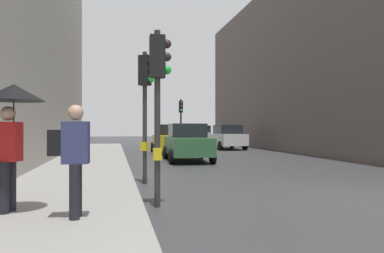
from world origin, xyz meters
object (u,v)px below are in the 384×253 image
(car_yellow_taxi, at_px, (169,139))
(car_white_compact, at_px, (227,137))
(pedestrian_with_umbrella, at_px, (12,112))
(traffic_light_near_right, at_px, (146,93))
(traffic_light_far_median, at_px, (181,115))
(car_green_estate, at_px, (187,142))
(pedestrian_with_grey_backpack, at_px, (73,154))
(traffic_light_near_left, at_px, (159,85))
(car_silver_hatchback, at_px, (199,135))

(car_yellow_taxi, bearing_deg, car_white_compact, 36.34)
(car_yellow_taxi, height_order, pedestrian_with_umbrella, pedestrian_with_umbrella)
(traffic_light_near_right, height_order, car_yellow_taxi, traffic_light_near_right)
(traffic_light_far_median, bearing_deg, car_green_estate, -98.18)
(traffic_light_near_right, xyz_separation_m, car_yellow_taxi, (2.38, 11.93, -1.67))
(car_yellow_taxi, bearing_deg, car_green_estate, -88.52)
(pedestrian_with_umbrella, distance_m, pedestrian_with_grey_backpack, 1.38)
(car_white_compact, bearing_deg, traffic_light_near_left, -111.14)
(car_green_estate, bearing_deg, traffic_light_near_left, -104.43)
(traffic_light_near_left, xyz_separation_m, car_green_estate, (2.51, 9.76, -1.54))
(traffic_light_near_right, height_order, car_white_compact, traffic_light_near_right)
(traffic_light_near_right, distance_m, traffic_light_near_left, 3.07)
(traffic_light_far_median, relative_size, pedestrian_with_grey_backpack, 2.03)
(traffic_light_near_left, relative_size, car_green_estate, 0.82)
(pedestrian_with_umbrella, bearing_deg, traffic_light_near_left, 14.53)
(car_green_estate, height_order, pedestrian_with_grey_backpack, pedestrian_with_grey_backpack)
(car_green_estate, bearing_deg, pedestrian_with_grey_backpack, -109.95)
(car_white_compact, relative_size, pedestrian_with_grey_backpack, 2.40)
(traffic_light_near_right, height_order, pedestrian_with_umbrella, traffic_light_near_right)
(pedestrian_with_umbrella, bearing_deg, car_silver_hatchback, 70.74)
(pedestrian_with_umbrella, bearing_deg, car_green_estate, 64.17)
(pedestrian_with_grey_backpack, bearing_deg, car_yellow_taxi, 76.63)
(car_silver_hatchback, distance_m, pedestrian_with_grey_backpack, 28.54)
(pedestrian_with_grey_backpack, bearing_deg, traffic_light_near_left, 40.45)
(car_white_compact, distance_m, car_green_estate, 9.92)
(car_white_compact, xyz_separation_m, pedestrian_with_umbrella, (-9.69, -19.18, 0.96))
(pedestrian_with_grey_backpack, bearing_deg, car_white_compact, 66.38)
(traffic_light_far_median, relative_size, car_silver_hatchback, 0.84)
(traffic_light_far_median, distance_m, pedestrian_with_umbrella, 20.16)
(car_white_compact, bearing_deg, pedestrian_with_grey_backpack, -113.62)
(traffic_light_near_right, relative_size, pedestrian_with_grey_backpack, 2.09)
(traffic_light_near_left, distance_m, pedestrian_with_umbrella, 2.68)
(car_yellow_taxi, height_order, car_green_estate, same)
(traffic_light_near_left, xyz_separation_m, pedestrian_with_grey_backpack, (-1.49, -1.27, -1.25))
(car_silver_hatchback, xyz_separation_m, pedestrian_with_grey_backpack, (-8.28, -27.30, 0.29))
(traffic_light_far_median, xyz_separation_m, pedestrian_with_umbrella, (-6.30, -19.14, -0.64))
(car_yellow_taxi, relative_size, pedestrian_with_grey_backpack, 2.42)
(car_green_estate, xyz_separation_m, pedestrian_with_grey_backpack, (-4.01, -11.03, 0.29))
(traffic_light_near_right, xyz_separation_m, pedestrian_with_umbrella, (-2.53, -3.73, -0.71))
(traffic_light_near_left, bearing_deg, pedestrian_with_grey_backpack, -139.55)
(traffic_light_near_left, distance_m, traffic_light_far_median, 18.86)
(traffic_light_far_median, height_order, car_white_compact, traffic_light_far_median)
(car_green_estate, distance_m, pedestrian_with_umbrella, 11.61)
(traffic_light_near_left, xyz_separation_m, car_yellow_taxi, (2.37, 15.00, -1.54))
(traffic_light_far_median, height_order, car_yellow_taxi, traffic_light_far_median)
(car_yellow_taxi, relative_size, car_white_compact, 1.01)
(car_silver_hatchback, relative_size, pedestrian_with_umbrella, 2.00)
(car_silver_hatchback, height_order, car_green_estate, same)
(car_silver_hatchback, xyz_separation_m, car_yellow_taxi, (-4.42, -11.03, 0.00))
(pedestrian_with_umbrella, xyz_separation_m, pedestrian_with_grey_backpack, (1.04, -0.62, -0.68))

